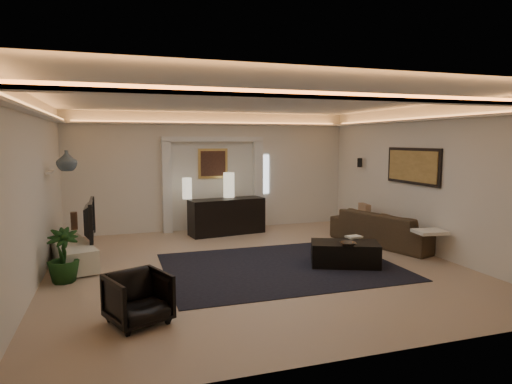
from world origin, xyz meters
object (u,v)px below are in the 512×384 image
object	(u,v)px
armchair	(138,298)
sofa	(386,228)
console	(227,217)
coffee_table	(345,254)

from	to	relation	value
armchair	sofa	bearing A→B (deg)	3.94
console	sofa	distance (m)	3.63
coffee_table	console	bearing A→B (deg)	135.17
console	armchair	size ratio (longest dim) A/B	2.59
console	armchair	bearing A→B (deg)	-124.70
sofa	armchair	xyz separation A→B (m)	(-5.26, -2.63, -0.04)
coffee_table	armchair	bearing A→B (deg)	-135.42
sofa	console	bearing A→B (deg)	37.30
armchair	coffee_table	bearing A→B (deg)	-0.80
console	coffee_table	xyz separation A→B (m)	(1.34, -3.26, -0.20)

